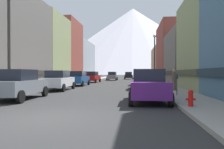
{
  "coord_description": "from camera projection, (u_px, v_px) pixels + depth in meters",
  "views": [
    {
      "loc": [
        3.06,
        -7.12,
        1.59
      ],
      "look_at": [
        -0.78,
        28.95,
        1.28
      ],
      "focal_mm": 34.09,
      "sensor_mm": 36.0,
      "label": 1
    }
  ],
  "objects": [
    {
      "name": "ground_plane",
      "position": [
        46.0,
        118.0,
        7.42
      ],
      "size": [
        400.0,
        400.0,
        0.0
      ],
      "primitive_type": "plane",
      "color": "#2E2E2E"
    },
    {
      "name": "sidewalk_left",
      "position": [
        88.0,
        80.0,
        42.88
      ],
      "size": [
        2.5,
        100.0,
        0.15
      ],
      "primitive_type": "cube",
      "color": "gray",
      "rests_on": "ground"
    },
    {
      "name": "sidewalk_right",
      "position": [
        151.0,
        80.0,
        41.56
      ],
      "size": [
        2.5,
        100.0,
        0.15
      ],
      "primitive_type": "cube",
      "color": "gray",
      "rests_on": "ground"
    },
    {
      "name": "storefront_left_2",
      "position": [
        40.0,
        51.0,
        31.85
      ],
      "size": [
        7.43,
        8.06,
        10.13
      ],
      "color": "#8C9966",
      "rests_on": "ground"
    },
    {
      "name": "storefront_left_3",
      "position": [
        58.0,
        52.0,
        40.03
      ],
      "size": [
        7.88,
        8.34,
        11.29
      ],
      "color": "brown",
      "rests_on": "ground"
    },
    {
      "name": "storefront_left_4",
      "position": [
        74.0,
        61.0,
        50.84
      ],
      "size": [
        8.19,
        13.29,
        8.9
      ],
      "color": "#99A5B2",
      "rests_on": "ground"
    },
    {
      "name": "storefront_right_2",
      "position": [
        196.0,
        59.0,
        27.62
      ],
      "size": [
        7.44,
        9.65,
        6.93
      ],
      "color": "#66605B",
      "rests_on": "ground"
    },
    {
      "name": "storefront_right_3",
      "position": [
        187.0,
        54.0,
        38.17
      ],
      "size": [
        10.26,
        11.07,
        10.35
      ],
      "color": "brown",
      "rests_on": "ground"
    },
    {
      "name": "storefront_right_4",
      "position": [
        168.0,
        64.0,
        50.47
      ],
      "size": [
        7.29,
        12.93,
        7.57
      ],
      "color": "tan",
      "rests_on": "ground"
    },
    {
      "name": "car_left_0",
      "position": [
        19.0,
        84.0,
        12.63
      ],
      "size": [
        2.21,
        4.47,
        1.78
      ],
      "color": "slate",
      "rests_on": "ground"
    },
    {
      "name": "car_left_1",
      "position": [
        59.0,
        80.0,
        19.24
      ],
      "size": [
        2.21,
        4.47,
        1.78
      ],
      "color": "silver",
      "rests_on": "ground"
    },
    {
      "name": "car_left_2",
      "position": [
        78.0,
        78.0,
        25.99
      ],
      "size": [
        2.06,
        4.4,
        1.78
      ],
      "color": "#19478C",
      "rests_on": "ground"
    },
    {
      "name": "car_left_3",
      "position": [
        92.0,
        77.0,
        34.59
      ],
      "size": [
        2.23,
        4.47,
        1.78
      ],
      "color": "#9E1111",
      "rests_on": "ground"
    },
    {
      "name": "car_right_0",
      "position": [
        148.0,
        85.0,
        11.62
      ],
      "size": [
        2.09,
        4.41,
        1.78
      ],
      "color": "#591E72",
      "rests_on": "ground"
    },
    {
      "name": "car_right_1",
      "position": [
        142.0,
        80.0,
        20.6
      ],
      "size": [
        2.14,
        4.44,
        1.78
      ],
      "color": "#591E72",
      "rests_on": "ground"
    },
    {
      "name": "car_right_2",
      "position": [
        140.0,
        78.0,
        27.06
      ],
      "size": [
        2.08,
        4.41,
        1.78
      ],
      "color": "silver",
      "rests_on": "ground"
    },
    {
      "name": "car_driving_0",
      "position": [
        129.0,
        75.0,
        52.38
      ],
      "size": [
        2.06,
        4.4,
        1.78
      ],
      "color": "black",
      "rests_on": "ground"
    },
    {
      "name": "car_driving_1",
      "position": [
        112.0,
        76.0,
        44.67
      ],
      "size": [
        2.06,
        4.4,
        1.78
      ],
      "color": "slate",
      "rests_on": "ground"
    },
    {
      "name": "fire_hydrant_near",
      "position": [
        191.0,
        98.0,
        9.07
      ],
      "size": [
        0.4,
        0.22,
        0.7
      ],
      "color": "red",
      "rests_on": "sidewalk_right"
    },
    {
      "name": "parking_meter_near",
      "position": [
        177.0,
        82.0,
        13.55
      ],
      "size": [
        0.14,
        0.1,
        1.33
      ],
      "color": "#595960",
      "rests_on": "sidewalk_right"
    },
    {
      "name": "potted_plant_0",
      "position": [
        58.0,
        79.0,
        28.04
      ],
      "size": [
        0.75,
        0.75,
        1.02
      ],
      "color": "#4C4C51",
      "rests_on": "sidewalk_left"
    },
    {
      "name": "potted_plant_2",
      "position": [
        56.0,
        80.0,
        27.3
      ],
      "size": [
        0.6,
        0.6,
        0.95
      ],
      "color": "#4C4C51",
      "rests_on": "sidewalk_left"
    },
    {
      "name": "pedestrian_0",
      "position": [
        174.0,
        81.0,
        17.22
      ],
      "size": [
        0.36,
        0.36,
        1.73
      ],
      "color": "brown",
      "rests_on": "sidewalk_right"
    },
    {
      "name": "streetlamp_right",
      "position": [
        155.0,
        52.0,
        24.45
      ],
      "size": [
        0.36,
        0.36,
        5.86
      ],
      "color": "black",
      "rests_on": "sidewalk_right"
    },
    {
      "name": "mountain_backdrop",
      "position": [
        133.0,
        41.0,
        265.51
      ],
      "size": [
        225.98,
        225.98,
        81.72
      ],
      "primitive_type": "cone",
      "color": "silver",
      "rests_on": "ground"
    }
  ]
}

